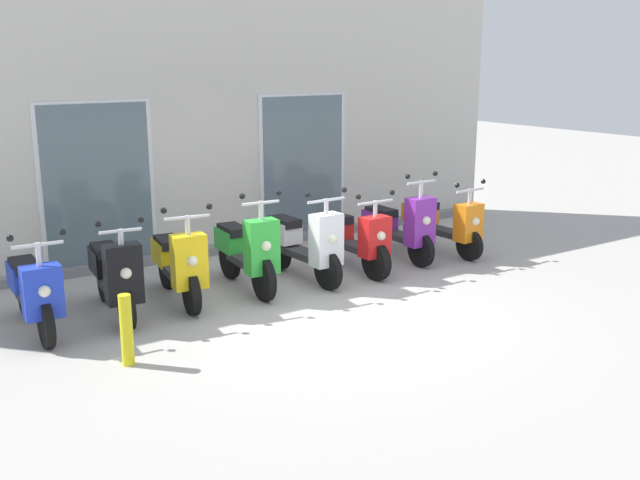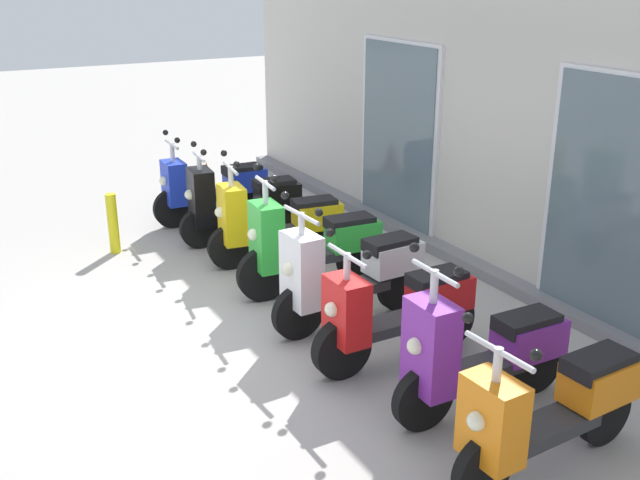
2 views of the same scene
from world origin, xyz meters
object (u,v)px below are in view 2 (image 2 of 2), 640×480
(scooter_purple, at_px, (480,352))
(traffic_cone, at_px, (207,180))
(scooter_white, at_px, (348,273))
(scooter_red, at_px, (397,312))
(scooter_orange, at_px, (550,408))
(scooter_black, at_px, (240,203))
(scooter_yellow, at_px, (276,222))
(scooter_blue, at_px, (212,187))
(curb_bollard, at_px, (113,224))
(scooter_green, at_px, (310,245))

(scooter_purple, relative_size, traffic_cone, 2.95)
(scooter_white, height_order, scooter_red, scooter_white)
(scooter_white, xyz_separation_m, scooter_orange, (2.45, 0.03, -0.04))
(traffic_cone, bearing_deg, scooter_white, -4.31)
(scooter_black, relative_size, scooter_yellow, 0.96)
(scooter_blue, distance_m, scooter_white, 3.39)
(scooter_purple, distance_m, curb_bollard, 4.79)
(scooter_blue, distance_m, scooter_purple, 5.07)
(scooter_blue, relative_size, scooter_black, 1.03)
(scooter_yellow, bearing_deg, scooter_orange, -1.12)
(scooter_yellow, bearing_deg, scooter_black, -174.09)
(scooter_blue, distance_m, traffic_cone, 1.09)
(scooter_green, bearing_deg, traffic_cone, 175.57)
(scooter_white, bearing_deg, scooter_red, -0.44)
(scooter_yellow, relative_size, traffic_cone, 3.07)
(scooter_red, bearing_deg, scooter_white, 179.56)
(scooter_orange, bearing_deg, scooter_yellow, 178.88)
(scooter_purple, bearing_deg, scooter_black, -179.02)
(scooter_orange, bearing_deg, scooter_blue, -179.94)
(scooter_yellow, bearing_deg, curb_bollard, -127.98)
(scooter_green, height_order, curb_bollard, scooter_green)
(scooter_black, bearing_deg, scooter_blue, -179.72)
(scooter_black, height_order, scooter_yellow, scooter_yellow)
(scooter_white, xyz_separation_m, traffic_cone, (-4.41, 0.33, -0.25))
(scooter_blue, xyz_separation_m, scooter_black, (0.88, 0.00, 0.02))
(scooter_white, relative_size, traffic_cone, 3.11)
(scooter_green, bearing_deg, curb_bollard, -145.00)
(scooter_red, distance_m, scooter_purple, 0.91)
(scooter_white, relative_size, scooter_orange, 1.03)
(scooter_black, distance_m, curb_bollard, 1.46)
(scooter_red, bearing_deg, scooter_orange, 1.09)
(scooter_blue, xyz_separation_m, scooter_orange, (5.83, 0.01, 0.01))
(scooter_black, bearing_deg, scooter_purple, 0.98)
(curb_bollard, bearing_deg, scooter_white, 25.75)
(scooter_green, relative_size, scooter_red, 1.04)
(scooter_black, height_order, scooter_orange, scooter_black)
(scooter_purple, bearing_deg, scooter_red, -173.54)
(scooter_black, xyz_separation_m, scooter_red, (3.29, -0.03, -0.03))
(traffic_cone, xyz_separation_m, curb_bollard, (1.54, -1.72, 0.09))
(scooter_green, xyz_separation_m, curb_bollard, (-2.06, -1.44, -0.15))
(scooter_yellow, xyz_separation_m, scooter_green, (0.89, -0.05, 0.03))
(scooter_blue, xyz_separation_m, traffic_cone, (-1.02, 0.31, -0.20))
(scooter_green, xyz_separation_m, scooter_purple, (2.50, 0.04, -0.02))
(scooter_orange, height_order, traffic_cone, scooter_orange)
(scooter_blue, height_order, scooter_purple, scooter_purple)
(scooter_green, height_order, traffic_cone, scooter_green)
(scooter_green, bearing_deg, scooter_orange, -0.51)
(scooter_purple, distance_m, traffic_cone, 6.10)
(scooter_orange, relative_size, curb_bollard, 2.25)
(scooter_red, bearing_deg, curb_bollard, -159.32)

